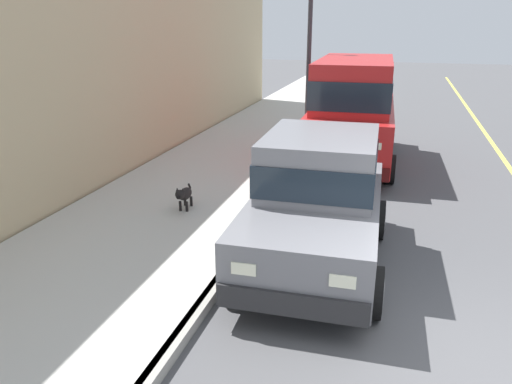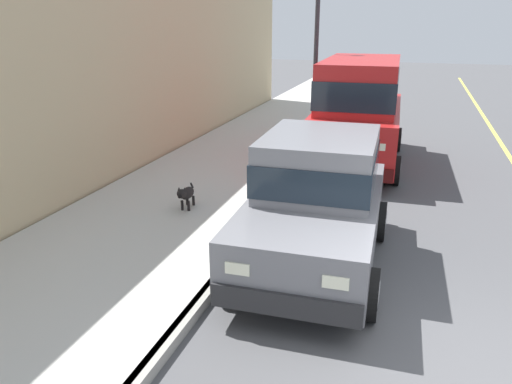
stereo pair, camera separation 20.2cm
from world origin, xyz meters
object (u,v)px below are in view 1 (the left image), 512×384
at_px(car_red_van, 353,107).
at_px(dog_black, 184,195).
at_px(street_lamp, 309,39).
at_px(car_grey_hatchback, 318,199).

bearing_deg(car_red_van, dog_black, -118.96).
bearing_deg(dog_black, street_lamp, 79.27).
relative_size(car_red_van, dog_black, 6.57).
bearing_deg(car_red_van, street_lamp, 135.42).
relative_size(car_grey_hatchback, dog_black, 5.10).
bearing_deg(street_lamp, dog_black, -100.73).
height_order(car_red_van, dog_black, car_red_van).
distance_m(car_grey_hatchback, dog_black, 2.80).
distance_m(car_red_van, street_lamp, 2.45).
distance_m(dog_black, street_lamp, 6.44).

